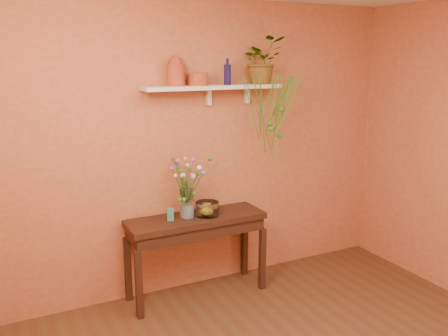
{
  "coord_description": "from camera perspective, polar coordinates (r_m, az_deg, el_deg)",
  "views": [
    {
      "loc": [
        -1.76,
        -1.98,
        2.17
      ],
      "look_at": [
        0.0,
        1.55,
        1.25
      ],
      "focal_mm": 37.83,
      "sensor_mm": 36.0,
      "label": 1
    }
  ],
  "objects": [
    {
      "name": "glass_bowl",
      "position": [
        4.32,
        -2.04,
        -4.99
      ],
      "size": [
        0.21,
        0.21,
        0.13
      ],
      "color": "white",
      "rests_on": "sideboard"
    },
    {
      "name": "terracotta_pot",
      "position": [
        4.21,
        -3.14,
        10.67
      ],
      "size": [
        0.22,
        0.22,
        0.11
      ],
      "primitive_type": "cylinder",
      "rotation": [
        0.0,
        0.0,
        -0.28
      ],
      "color": "#B23B26",
      "rests_on": "wall_shelf"
    },
    {
      "name": "lemon",
      "position": [
        4.33,
        -2.1,
        -5.14
      ],
      "size": [
        0.08,
        0.08,
        0.08
      ],
      "primitive_type": "sphere",
      "color": "yellow",
      "rests_on": "glass_bowl"
    },
    {
      "name": "terracotta_jug",
      "position": [
        4.14,
        -5.87,
        11.53
      ],
      "size": [
        0.17,
        0.17,
        0.26
      ],
      "color": "#B23B26",
      "rests_on": "wall_shelf"
    },
    {
      "name": "room",
      "position": [
        2.78,
        14.47,
        -4.46
      ],
      "size": [
        4.04,
        4.04,
        2.7
      ],
      "color": "#52361F",
      "rests_on": "ground"
    },
    {
      "name": "spider_plant",
      "position": [
        4.46,
        4.61,
        12.84
      ],
      "size": [
        0.4,
        0.35,
        0.43
      ],
      "primitive_type": "imported",
      "rotation": [
        0.0,
        0.0,
        -0.04
      ],
      "color": "#34771B",
      "rests_on": "wall_shelf"
    },
    {
      "name": "sideboard",
      "position": [
        4.35,
        -3.38,
        -7.26
      ],
      "size": [
        1.26,
        0.41,
        0.77
      ],
      "color": "#3A1F14",
      "rests_on": "ground"
    },
    {
      "name": "glass_vase",
      "position": [
        4.26,
        -4.51,
        -4.53
      ],
      "size": [
        0.13,
        0.13,
        0.26
      ],
      "color": "white",
      "rests_on": "sideboard"
    },
    {
      "name": "blue_bottle",
      "position": [
        4.29,
        0.41,
        11.28
      ],
      "size": [
        0.07,
        0.07,
        0.23
      ],
      "color": "#151544",
      "rests_on": "wall_shelf"
    },
    {
      "name": "carton",
      "position": [
        4.21,
        -6.5,
        -5.6
      ],
      "size": [
        0.06,
        0.06,
        0.11
      ],
      "primitive_type": "cube",
      "rotation": [
        0.0,
        0.0,
        -0.27
      ],
      "color": "teal",
      "rests_on": "sideboard"
    },
    {
      "name": "wall_shelf",
      "position": [
        4.27,
        -1.24,
        9.69
      ],
      "size": [
        1.3,
        0.24,
        0.19
      ],
      "color": "white",
      "rests_on": "room"
    },
    {
      "name": "plant_fronds",
      "position": [
        4.38,
        6.09,
        6.46
      ],
      "size": [
        0.62,
        0.33,
        0.82
      ],
      "color": "#34771B",
      "rests_on": "wall_shelf"
    },
    {
      "name": "bouquet",
      "position": [
        4.19,
        -4.37,
        -0.88
      ],
      "size": [
        0.45,
        0.46,
        0.42
      ],
      "color": "#386B28",
      "rests_on": "glass_vase"
    }
  ]
}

